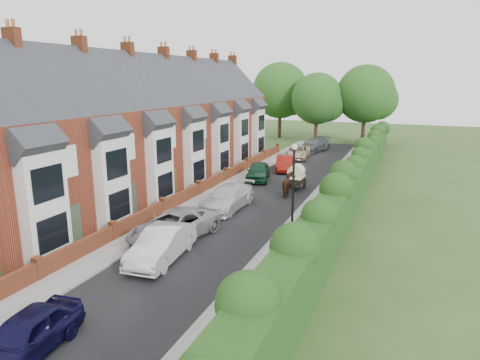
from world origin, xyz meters
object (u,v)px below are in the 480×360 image
object	(u,v)px
car_silver_a	(162,244)
car_red	(285,163)
car_white	(227,198)
car_grey	(314,145)
car_silver_b	(174,226)
horse_cart	(296,175)
car_navy	(25,336)
lamppost	(293,179)
horse	(289,185)
car_black	(318,143)
car_green	(258,171)
car_beige	(297,152)

from	to	relation	value
car_silver_a	car_red	distance (m)	21.92
car_white	car_grey	xyz separation A→B (m)	(0.39, 25.11, 0.01)
car_white	car_red	distance (m)	13.17
car_white	car_grey	distance (m)	25.12
car_silver_b	horse_cart	xyz separation A→B (m)	(3.36, 12.97, 0.35)
car_navy	car_white	distance (m)	16.63
lamppost	car_silver_b	size ratio (longest dim) A/B	0.92
car_navy	horse	size ratio (longest dim) A/B	2.06
car_white	car_black	size ratio (longest dim) A/B	1.24
car_silver_b	car_green	xyz separation A→B (m)	(-0.44, 14.80, -0.01)
car_white	horse	bearing A→B (deg)	59.01
lamppost	horse_cart	xyz separation A→B (m)	(-2.46, 10.37, -2.17)
car_red	car_grey	xyz separation A→B (m)	(0.24, 11.95, 0.08)
car_beige	car_silver_a	bearing A→B (deg)	-94.07
car_silver_a	lamppost	bearing A→B (deg)	40.29
car_red	car_grey	distance (m)	11.95
car_white	car_black	bearing A→B (deg)	90.73
horse_cart	car_beige	bearing A→B (deg)	103.97
car_white	car_navy	bearing A→B (deg)	-87.12
horse	car_white	bearing A→B (deg)	45.02
car_red	car_black	distance (m)	14.24
car_black	lamppost	bearing A→B (deg)	-83.34
car_navy	car_red	bearing A→B (deg)	84.80
horse	horse_cart	xyz separation A→B (m)	(0.00, 2.19, 0.27)
horse	car_silver_b	bearing A→B (deg)	60.26
car_red	horse_cart	bearing A→B (deg)	-80.32
lamppost	horse_cart	bearing A→B (deg)	103.37
horse	car_beige	bearing A→B (deg)	-90.43
car_white	car_grey	bearing A→B (deg)	90.66
car_grey	horse	xyz separation A→B (m)	(2.54, -20.53, 0.08)
car_silver_a	car_white	size ratio (longest dim) A/B	0.90
car_beige	horse	world-z (taller)	horse
car_white	car_green	distance (m)	8.64
car_silver_b	car_grey	world-z (taller)	car_grey
car_silver_b	car_white	distance (m)	6.22
car_green	car_grey	world-z (taller)	car_grey
horse	car_silver_a	bearing A→B (deg)	66.78
car_black	horse	bearing A→B (deg)	-86.16
car_grey	car_black	xyz separation A→B (m)	(0.00, 2.29, -0.05)
car_silver_a	horse_cart	xyz separation A→B (m)	(2.54, 15.52, 0.34)
car_white	car_silver_a	bearing A→B (deg)	-85.92
car_silver_a	horse	size ratio (longest dim) A/B	2.37
car_navy	car_beige	xyz separation A→B (m)	(-0.71, 36.43, -0.01)
lamppost	car_silver_a	bearing A→B (deg)	-134.15
car_white	car_grey	size ratio (longest dim) A/B	0.99
car_silver_a	horse	world-z (taller)	horse
car_silver_a	car_beige	bearing A→B (deg)	85.85
lamppost	horse	xyz separation A→B (m)	(-2.46, 8.18, -2.44)
car_navy	car_white	size ratio (longest dim) A/B	0.78
car_red	horse_cart	world-z (taller)	horse_cart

